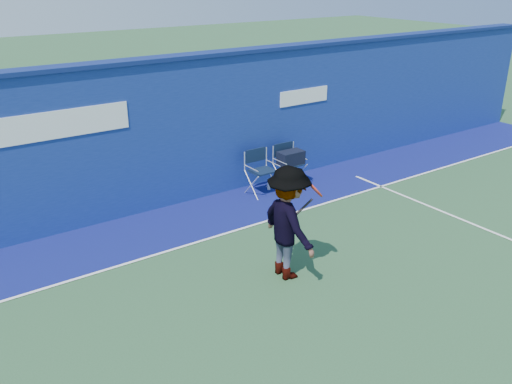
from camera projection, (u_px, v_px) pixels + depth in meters
ground at (327, 323)px, 7.68m from camera, size 80.00×80.00×0.00m
stadium_wall at (160, 133)px, 11.04m from camera, size 24.00×0.50×3.08m
out_of_bounds_strip at (190, 221)px, 10.79m from camera, size 24.00×1.80×0.01m
court_lines at (301, 303)px, 8.13m from camera, size 24.00×12.00×0.01m
directors_chair_left at (262, 180)px, 12.02m from camera, size 0.59×0.53×0.98m
directors_chair_right at (290, 169)px, 12.40m from camera, size 0.58×0.52×0.98m
water_bottle at (269, 184)px, 12.28m from camera, size 0.07×0.07×0.26m
tennis_player at (288, 223)px, 8.55m from camera, size 0.97×1.26×1.88m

